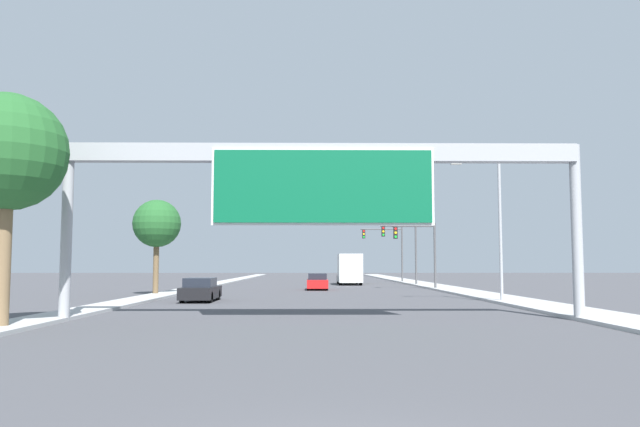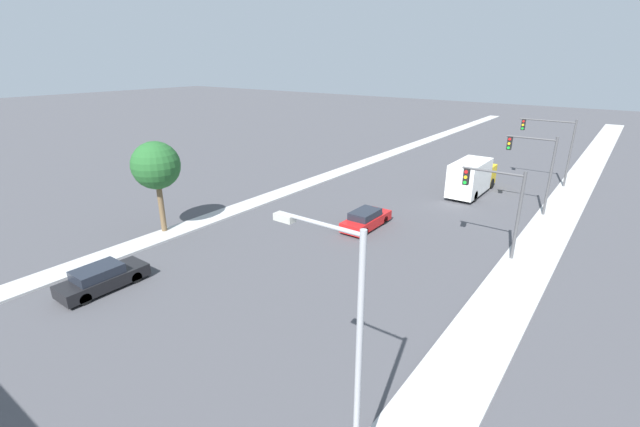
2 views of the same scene
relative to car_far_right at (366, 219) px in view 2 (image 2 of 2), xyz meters
name	(u,v)px [view 2 (image 2 of 2)]	position (x,y,z in m)	size (l,w,h in m)	color
sidewalk_right	(561,211)	(11.25, 12.74, -0.59)	(3.00, 120.00, 0.15)	#B1B1B1
median_strip_left	(342,171)	(-10.75, 12.74, -0.59)	(2.00, 120.00, 0.15)	#B1B1B1
car_far_right	(366,219)	(0.00, 0.00, 0.00)	(1.76, 4.77, 1.40)	red
car_mid_left	(102,278)	(-7.00, -16.53, -0.01)	(1.82, 4.65, 1.38)	black
truck_box_primary	(472,177)	(3.50, 13.21, 0.98)	(2.41, 7.69, 3.24)	yellow
traffic_light_near_intersection	(500,198)	(9.02, 0.73, 3.22)	(3.82, 0.32, 5.79)	#4C4C4F
traffic_light_mid_block	(537,162)	(9.11, 10.73, 3.60)	(3.76, 0.32, 6.43)	#4C4C4F
traffic_light_far_intersection	(554,140)	(8.68, 20.73, 3.84)	(5.06, 0.32, 6.64)	#4C4C4F
palm_tree_background	(156,166)	(-11.38, -9.62, 4.32)	(3.35, 3.35, 6.72)	brown
street_lamp_right	(347,341)	(9.97, -18.01, 4.27)	(2.87, 0.28, 8.26)	#9EA0A5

